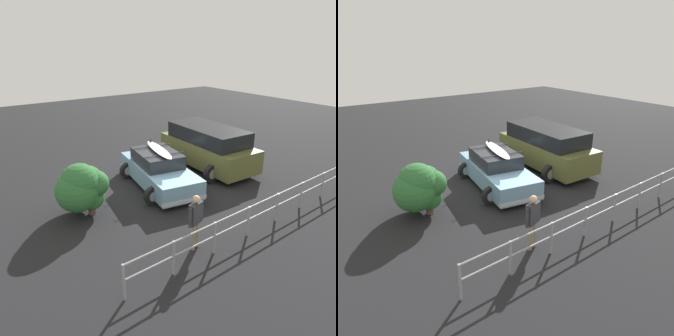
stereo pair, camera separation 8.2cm
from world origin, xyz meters
The scene contains 6 objects.
ground_plane centered at (0.00, 0.00, -0.01)m, with size 44.00×44.00×0.02m, color black.
sedan_car centered at (-0.05, -0.23, 0.66)m, with size 2.81×4.54×1.67m.
suv_car centered at (-3.02, -0.66, 0.97)m, with size 2.83×5.00×1.88m.
person_bystander centered at (1.52, 3.85, 0.97)m, with size 0.61×0.31×1.62m.
railing_fence centered at (-0.84, 4.26, 0.63)m, with size 9.90×0.46×0.96m.
bush_near_left centered at (3.33, 0.28, 0.99)m, with size 1.73×1.72×1.87m.
Camera 2 is at (6.59, 9.73, 5.42)m, focal length 35.00 mm.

